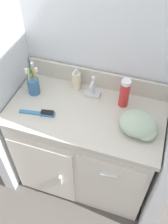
{
  "coord_description": "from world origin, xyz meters",
  "views": [
    {
      "loc": [
        0.3,
        -0.92,
        1.78
      ],
      "look_at": [
        0.0,
        -0.02,
        0.76
      ],
      "focal_mm": 40.0,
      "sensor_mm": 36.0,
      "label": 1
    }
  ],
  "objects_px": {
    "soap_dispenser": "(76,81)",
    "hand_towel": "(140,125)",
    "toothbrush_cup": "(33,85)",
    "hairbrush": "(42,113)",
    "shaving_cream_can": "(125,93)"
  },
  "relations": [
    {
      "from": "hairbrush",
      "to": "hand_towel",
      "type": "bearing_deg",
      "value": -3.54
    },
    {
      "from": "hairbrush",
      "to": "hand_towel",
      "type": "relative_size",
      "value": 1.01
    },
    {
      "from": "soap_dispenser",
      "to": "shaving_cream_can",
      "type": "height_order",
      "value": "shaving_cream_can"
    },
    {
      "from": "shaving_cream_can",
      "to": "soap_dispenser",
      "type": "bearing_deg",
      "value": 170.4
    },
    {
      "from": "hand_towel",
      "to": "toothbrush_cup",
      "type": "bearing_deg",
      "value": 171.69
    },
    {
      "from": "soap_dispenser",
      "to": "toothbrush_cup",
      "type": "bearing_deg",
      "value": -152.77
    },
    {
      "from": "toothbrush_cup",
      "to": "hand_towel",
      "type": "height_order",
      "value": "toothbrush_cup"
    },
    {
      "from": "toothbrush_cup",
      "to": "soap_dispenser",
      "type": "xyz_separation_m",
      "value": [
        0.23,
        0.12,
        0.0
      ]
    },
    {
      "from": "hand_towel",
      "to": "shaving_cream_can",
      "type": "bearing_deg",
      "value": 126.7
    },
    {
      "from": "toothbrush_cup",
      "to": "hand_towel",
      "type": "relative_size",
      "value": 0.94
    },
    {
      "from": "toothbrush_cup",
      "to": "hand_towel",
      "type": "xyz_separation_m",
      "value": [
        0.66,
        -0.1,
        -0.02
      ]
    },
    {
      "from": "hairbrush",
      "to": "soap_dispenser",
      "type": "bearing_deg",
      "value": 58.5
    },
    {
      "from": "soap_dispenser",
      "to": "hand_towel",
      "type": "xyz_separation_m",
      "value": [
        0.43,
        -0.21,
        -0.02
      ]
    },
    {
      "from": "hand_towel",
      "to": "hairbrush",
      "type": "bearing_deg",
      "value": -173.87
    },
    {
      "from": "hairbrush",
      "to": "hand_towel",
      "type": "distance_m",
      "value": 0.54
    }
  ]
}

